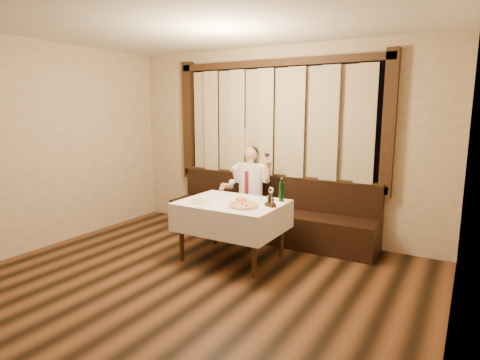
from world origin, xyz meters
The scene contains 10 objects.
room centered at (0.00, 0.97, 1.50)m, with size 5.01×6.01×2.81m.
banquette centered at (0.00, 2.72, 0.31)m, with size 3.20×0.61×0.94m.
dining_table centered at (0.00, 1.70, 0.65)m, with size 1.27×0.97×0.76m.
pizza centered at (0.27, 1.52, 0.77)m, with size 0.37×0.37×0.04m.
pasta_red centered at (0.09, 1.76, 0.79)m, with size 0.25×0.25×0.09m.
pasta_cream centered at (-0.32, 1.47, 0.79)m, with size 0.27×0.27×0.09m.
green_bottle centered at (0.53, 2.03, 0.88)m, with size 0.06×0.06×0.30m.
table_wine_glass centered at (0.41, 1.97, 0.89)m, with size 0.07×0.07×0.18m.
cruet_caddy centered at (0.53, 1.71, 0.81)m, with size 0.15×0.11×0.14m.
seated_man centered at (-0.28, 2.64, 0.79)m, with size 0.73×0.54×1.35m.
Camera 1 is at (2.56, -2.47, 1.91)m, focal length 30.00 mm.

